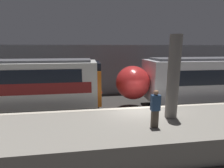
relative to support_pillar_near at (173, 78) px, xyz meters
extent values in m
plane|color=#33302D|center=(-1.27, 1.66, -3.12)|extent=(120.00, 120.00, 0.00)
cube|color=gray|center=(-1.27, -0.33, -2.55)|extent=(40.00, 3.98, 1.13)
cube|color=beige|center=(-1.27, 1.51, -1.98)|extent=(40.00, 0.30, 0.01)
cube|color=gray|center=(-1.27, 8.88, -0.75)|extent=(50.00, 0.15, 4.72)
cylinder|color=slate|center=(0.00, 0.00, 0.00)|extent=(0.57, 0.57, 3.98)
ellipsoid|color=red|center=(-0.81, 4.35, -1.10)|extent=(2.42, 2.74, 2.40)
sphere|color=#F2EFCC|center=(-1.76, 4.35, -1.53)|extent=(0.20, 0.20, 0.20)
cube|color=orange|center=(-3.31, 4.35, -1.18)|extent=(0.25, 2.92, 2.29)
cube|color=black|center=(-3.31, 4.35, -0.04)|extent=(0.25, 2.62, 0.91)
sphere|color=#EA4C42|center=(-3.16, 3.68, -1.58)|extent=(0.18, 0.18, 0.18)
sphere|color=#EA4C42|center=(-3.16, 5.02, -1.58)|extent=(0.18, 0.18, 0.18)
cube|color=#473D33|center=(-1.22, -0.96, -1.60)|extent=(0.28, 0.20, 0.77)
cube|color=navy|center=(-1.22, -0.96, -0.88)|extent=(0.38, 0.24, 0.67)
sphere|color=#9E7051|center=(-1.22, -0.96, -0.43)|extent=(0.22, 0.22, 0.22)
camera|label=1|loc=(-4.04, -7.65, 1.43)|focal=28.00mm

